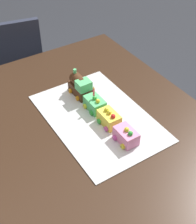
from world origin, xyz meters
The scene contains 9 objects.
ground_plane centered at (0.00, 0.00, 0.00)m, with size 8.00×8.00×0.00m, color #2D3038.
dining_table centered at (0.00, 0.00, 0.63)m, with size 1.40×1.00×0.74m.
chair centered at (-1.03, -0.03, 0.47)m, with size 0.47×0.47×0.86m.
cake_board centered at (-0.06, 0.05, 0.74)m, with size 0.60×0.40×0.00m, color silver.
cake_locomotive centered at (-0.24, 0.06, 0.79)m, with size 0.14×0.08×0.12m.
cake_car_gondola_mint_green centered at (-0.11, 0.06, 0.77)m, with size 0.10×0.08×0.07m.
cake_car_hopper_lemon centered at (0.00, 0.06, 0.77)m, with size 0.10×0.08×0.07m.
cake_car_tanker_bubblegum centered at (0.12, 0.06, 0.77)m, with size 0.10×0.08×0.07m.
birthday_candle centered at (-0.12, 0.06, 0.84)m, with size 0.01×0.01×0.05m.
Camera 1 is at (0.82, -0.52, 1.68)m, focal length 51.40 mm.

